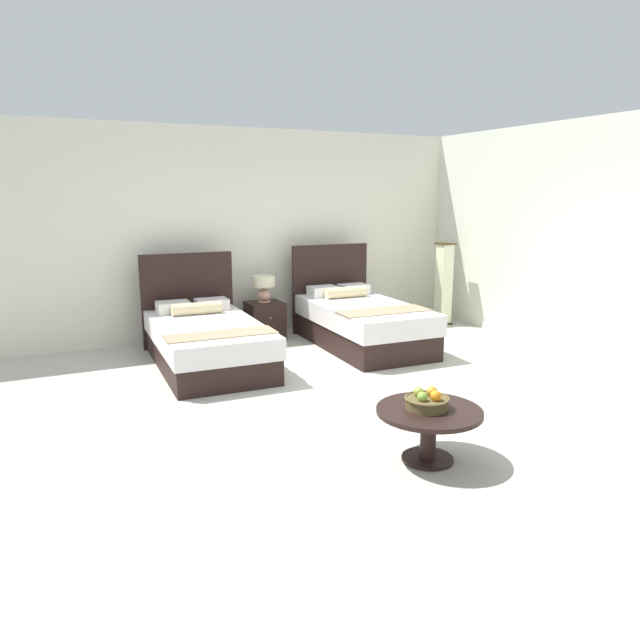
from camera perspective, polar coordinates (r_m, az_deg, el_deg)
ground_plane at (r=6.21m, az=2.21°, el=-6.70°), size 10.18×9.31×0.02m
wall_back at (r=8.52m, az=-6.85°, el=8.33°), size 10.18×0.12×2.88m
wall_side_right at (r=8.26m, az=21.68°, el=7.44°), size 0.12×4.91×2.88m
bed_near_window at (r=7.09m, az=-10.94°, el=-1.91°), size 1.25×2.20×1.24m
bed_near_corner at (r=7.85m, az=3.96°, el=-0.15°), size 1.22×2.18×1.27m
nightstand at (r=8.23m, az=-5.35°, el=-0.06°), size 0.48×0.47×0.52m
table_lamp at (r=8.16m, az=-5.47°, el=3.35°), size 0.31×0.31×0.37m
coffee_table at (r=4.58m, az=10.48°, el=-9.61°), size 0.80×0.80×0.41m
fruit_bowl at (r=4.54m, az=10.31°, el=-7.69°), size 0.34×0.34×0.16m
floor_lamp_corner at (r=9.26m, az=11.86°, el=3.42°), size 0.24×0.24×1.26m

